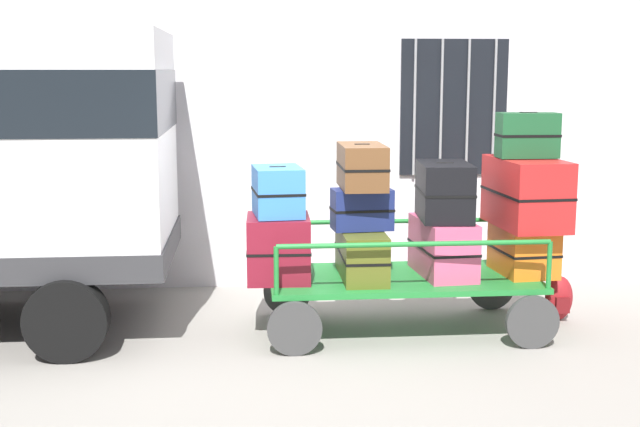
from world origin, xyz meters
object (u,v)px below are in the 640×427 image
suitcase_midleft_bottom (361,253)px  suitcase_midright_top (528,135)px  suitcase_midright_middle (526,193)px  suitcase_left_middle (278,191)px  suitcase_center_bottom (443,247)px  suitcase_midright_bottom (523,250)px  suitcase_midleft_middle (362,209)px  suitcase_midleft_top (362,166)px  suitcase_center_middle (444,191)px  backpack (559,298)px  suitcase_left_bottom (278,248)px  luggage_cart (402,286)px

suitcase_midleft_bottom → suitcase_midright_top: bearing=0.5°
suitcase_midright_middle → suitcase_left_middle: bearing=179.8°
suitcase_center_bottom → suitcase_midright_bottom: 0.77m
suitcase_midright_middle → suitcase_midright_top: 0.53m
suitcase_midleft_middle → suitcase_center_bottom: suitcase_midleft_middle is taller
suitcase_midleft_top → suitcase_center_middle: (0.77, -0.00, -0.24)m
suitcase_center_middle → suitcase_midright_middle: size_ratio=0.78×
suitcase_center_bottom → suitcase_midright_top: suitcase_midright_top is taller
backpack → suitcase_left_middle: bearing=-176.3°
suitcase_left_middle → suitcase_midleft_top: bearing=1.8°
suitcase_midleft_top → suitcase_center_middle: suitcase_midleft_top is taller
backpack → suitcase_midright_middle: bearing=-157.1°
suitcase_midleft_top → suitcase_center_middle: size_ratio=0.96×
suitcase_midleft_middle → backpack: 2.19m
suitcase_midleft_top → suitcase_midright_middle: bearing=-1.1°
suitcase_left_bottom → suitcase_center_bottom: 1.54m
suitcase_midright_middle → backpack: bearing=22.9°
luggage_cart → suitcase_left_middle: 1.46m
backpack → suitcase_center_middle: bearing=-172.5°
suitcase_midright_top → backpack: 1.67m
luggage_cart → suitcase_midleft_top: 1.18m
luggage_cart → suitcase_center_middle: size_ratio=3.24×
suitcase_midright_bottom → suitcase_midright_top: bearing=90.0°
suitcase_midleft_bottom → suitcase_midleft_top: 0.81m
suitcase_midleft_middle → suitcase_midleft_top: (0.00, 0.02, 0.39)m
suitcase_midleft_middle → suitcase_midright_bottom: 1.59m
suitcase_midleft_middle → suitcase_midleft_top: bearing=90.0°
suitcase_midright_middle → suitcase_center_middle: bearing=178.0°
suitcase_center_middle → suitcase_midleft_middle: bearing=-178.8°
suitcase_center_middle → backpack: suitcase_center_middle is taller
suitcase_left_bottom → suitcase_midright_top: 2.51m
suitcase_midleft_bottom → suitcase_left_middle: bearing=-179.0°
suitcase_midright_bottom → suitcase_midright_middle: 0.55m
suitcase_midleft_middle → suitcase_center_bottom: size_ratio=0.64×
suitcase_center_middle → suitcase_midright_top: suitcase_midright_top is taller
luggage_cart → backpack: luggage_cart is taller
suitcase_left_middle → suitcase_left_bottom: bearing=-90.0°
suitcase_center_bottom → suitcase_midleft_top: bearing=179.8°
suitcase_midleft_middle → suitcase_center_middle: 0.78m
suitcase_midleft_bottom → backpack: (1.97, 0.16, -0.53)m
suitcase_left_middle → suitcase_midright_top: size_ratio=1.13×
suitcase_center_bottom → suitcase_left_middle: bearing=-179.2°
suitcase_midleft_top → backpack: suitcase_midleft_top is taller
suitcase_left_bottom → backpack: 2.81m
suitcase_midleft_bottom → suitcase_midleft_middle: 0.41m
suitcase_midleft_top → suitcase_midright_bottom: bearing=-0.6°
suitcase_midleft_middle → suitcase_center_bottom: 0.85m
suitcase_left_middle → suitcase_midleft_bottom: (0.77, 0.01, -0.59)m
suitcase_midright_bottom → backpack: (0.43, 0.17, -0.53)m
suitcase_left_bottom → suitcase_midright_bottom: size_ratio=0.91×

